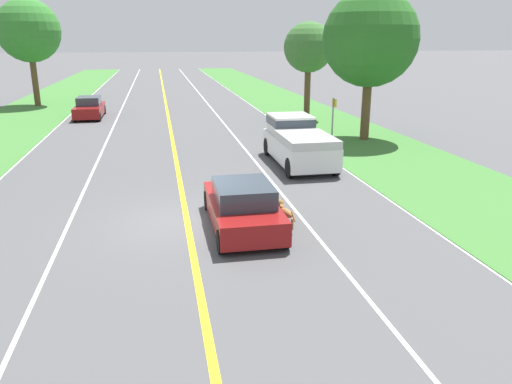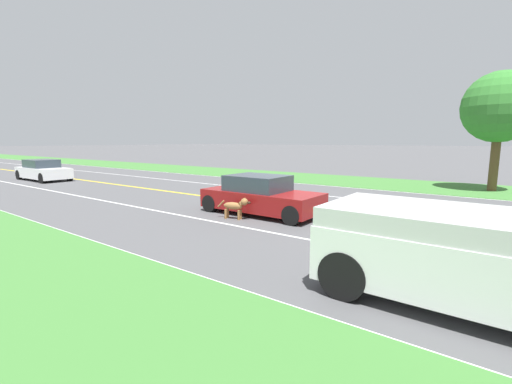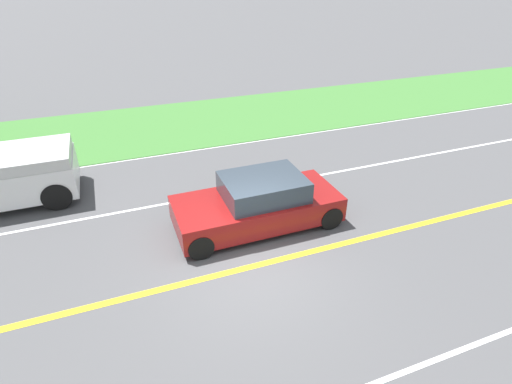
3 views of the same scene
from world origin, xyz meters
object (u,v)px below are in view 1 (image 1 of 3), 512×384
at_px(pickup_truck, 298,141).
at_px(roadside_tree_right_near, 370,39).
at_px(dog, 284,211).
at_px(roadside_tree_right_far, 309,48).
at_px(street_sign, 333,115).
at_px(ego_car, 243,207).
at_px(oncoming_car, 89,108).
at_px(roadside_tree_left_far, 29,31).

distance_m(pickup_truck, roadside_tree_right_near, 7.98).
distance_m(dog, pickup_truck, 7.88).
height_order(roadside_tree_right_far, street_sign, roadside_tree_right_far).
height_order(ego_car, pickup_truck, pickup_truck).
bearing_deg(roadside_tree_right_near, oncoming_car, 144.57).
bearing_deg(roadside_tree_right_near, roadside_tree_right_far, 97.47).
distance_m(ego_car, roadside_tree_right_far, 21.31).
bearing_deg(roadside_tree_right_near, street_sign, -161.89).
bearing_deg(ego_car, oncoming_car, 106.85).
xyz_separation_m(ego_car, roadside_tree_left_far, (-11.92, 30.39, 5.24)).
relative_size(ego_car, roadside_tree_right_near, 0.55).
height_order(ego_car, oncoming_car, oncoming_car).
xyz_separation_m(ego_car, oncoming_car, (-6.96, 22.96, 0.03)).
height_order(roadside_tree_right_near, roadside_tree_left_far, roadside_tree_left_far).
distance_m(roadside_tree_right_near, street_sign, 4.37).
relative_size(oncoming_car, street_sign, 1.82).
bearing_deg(roadside_tree_right_far, oncoming_car, 166.49).
relative_size(pickup_truck, roadside_tree_right_far, 0.83).
distance_m(roadside_tree_right_near, roadside_tree_right_far, 7.72).
bearing_deg(street_sign, dog, -115.79).
distance_m(roadside_tree_left_far, street_sign, 27.12).
relative_size(ego_car, roadside_tree_right_far, 0.67).
relative_size(oncoming_car, roadside_tree_right_near, 0.56).
relative_size(dog, pickup_truck, 0.23).
bearing_deg(oncoming_car, roadside_tree_right_far, 166.49).
bearing_deg(oncoming_car, street_sign, 138.95).
relative_size(roadside_tree_right_far, street_sign, 2.68).
bearing_deg(pickup_truck, dog, -108.34).
xyz_separation_m(oncoming_car, street_sign, (13.61, -11.85, 0.84)).
relative_size(dog, oncoming_car, 0.28).
xyz_separation_m(dog, roadside_tree_right_near, (7.52, 11.92, 4.82)).
height_order(roadside_tree_right_near, street_sign, roadside_tree_right_near).
bearing_deg(dog, roadside_tree_right_far, 59.26).
distance_m(dog, street_sign, 12.52).
distance_m(ego_car, dog, 1.24).
height_order(ego_car, roadside_tree_left_far, roadside_tree_left_far).
bearing_deg(roadside_tree_right_far, pickup_truck, -108.48).
xyz_separation_m(oncoming_car, roadside_tree_left_far, (-4.97, 7.42, 5.21)).
relative_size(pickup_truck, street_sign, 2.22).
distance_m(pickup_truck, roadside_tree_left_far, 28.27).
bearing_deg(roadside_tree_right_far, ego_car, -111.72).
bearing_deg(roadside_tree_right_far, roadside_tree_right_near, -82.53).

